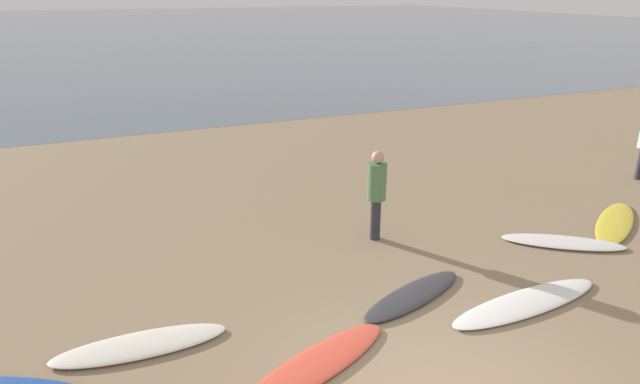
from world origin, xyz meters
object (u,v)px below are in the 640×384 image
object	(u,v)px
surfboard_6	(615,223)
person_1	(377,188)
surfboard_2	(316,364)
surfboard_3	(413,295)
surfboard_5	(563,242)
surfboard_4	(527,303)
surfboard_1	(141,345)

from	to	relation	value
surfboard_6	person_1	size ratio (longest dim) A/B	1.47
surfboard_2	surfboard_3	xyz separation A→B (m)	(1.83, 0.85, 0.00)
surfboard_3	surfboard_5	xyz separation A→B (m)	(3.26, 0.46, -0.00)
surfboard_4	surfboard_6	xyz separation A→B (m)	(3.44, 1.47, -0.00)
surfboard_2	surfboard_4	xyz separation A→B (m)	(3.18, 0.08, -0.00)
surfboard_3	surfboard_6	size ratio (longest dim) A/B	0.84
surfboard_6	surfboard_3	bearing A→B (deg)	155.47
surfboard_5	person_1	xyz separation A→B (m)	(-2.85, 1.45, 0.90)
surfboard_4	surfboard_5	size ratio (longest dim) A/B	1.28
surfboard_4	person_1	bearing A→B (deg)	104.74
surfboard_2	person_1	size ratio (longest dim) A/B	1.39
surfboard_5	surfboard_6	xyz separation A→B (m)	(1.52, 0.24, -0.01)
surfboard_2	person_1	world-z (taller)	person_1
surfboard_2	surfboard_6	size ratio (longest dim) A/B	0.95
surfboard_1	surfboard_3	bearing A→B (deg)	-2.15
surfboard_1	surfboard_6	xyz separation A→B (m)	(8.45, 0.39, -0.01)
surfboard_1	surfboard_5	size ratio (longest dim) A/B	1.03
surfboard_6	person_1	xyz separation A→B (m)	(-4.37, 1.20, 0.90)
surfboard_1	surfboard_3	distance (m)	3.67
surfboard_5	person_1	bearing A→B (deg)	-172.22
surfboard_4	surfboard_3	bearing A→B (deg)	145.79
surfboard_1	surfboard_5	bearing A→B (deg)	3.99
surfboard_1	person_1	xyz separation A→B (m)	(4.08, 1.59, 0.90)
surfboard_3	surfboard_6	xyz separation A→B (m)	(4.78, 0.71, -0.01)
surfboard_2	surfboard_4	bearing A→B (deg)	-20.03
surfboard_2	surfboard_4	distance (m)	3.18
surfboard_1	surfboard_6	distance (m)	8.45
surfboard_4	person_1	distance (m)	2.97
surfboard_3	surfboard_4	world-z (taller)	surfboard_3
surfboard_3	person_1	size ratio (longest dim) A/B	1.23
surfboard_5	surfboard_2	bearing A→B (deg)	-130.92
surfboard_6	person_1	distance (m)	4.62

